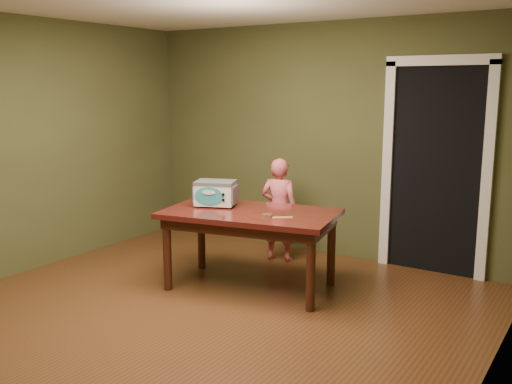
% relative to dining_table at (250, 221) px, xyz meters
% --- Properties ---
extents(floor, '(5.00, 5.00, 0.00)m').
position_rel_dining_table_xyz_m(floor, '(0.01, -1.05, -0.65)').
color(floor, '#563318').
rests_on(floor, ground).
extents(room_shell, '(4.52, 5.02, 2.61)m').
position_rel_dining_table_xyz_m(room_shell, '(0.01, -1.05, 1.06)').
color(room_shell, '#4A4F2A').
rests_on(room_shell, ground).
extents(doorway, '(1.10, 0.66, 2.25)m').
position_rel_dining_table_xyz_m(doorway, '(1.31, 1.73, 0.41)').
color(doorway, black).
rests_on(doorway, ground).
extents(dining_table, '(1.74, 1.19, 0.75)m').
position_rel_dining_table_xyz_m(dining_table, '(0.00, 0.00, 0.00)').
color(dining_table, '#3E120E').
rests_on(dining_table, floor).
extents(toy_oven, '(0.46, 0.39, 0.25)m').
position_rel_dining_table_xyz_m(toy_oven, '(-0.41, 0.01, 0.23)').
color(toy_oven, '#4C4F54').
rests_on(toy_oven, dining_table).
extents(baking_pan, '(0.10, 0.10, 0.02)m').
position_rel_dining_table_xyz_m(baking_pan, '(0.25, -0.10, 0.11)').
color(baking_pan, silver).
rests_on(baking_pan, dining_table).
extents(spatula, '(0.16, 0.13, 0.01)m').
position_rel_dining_table_xyz_m(spatula, '(0.40, -0.08, 0.10)').
color(spatula, '#DCD95F').
rests_on(spatula, dining_table).
extents(child, '(0.46, 0.35, 1.14)m').
position_rel_dining_table_xyz_m(child, '(-0.21, 0.90, -0.08)').
color(child, '#EF626C').
rests_on(child, floor).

